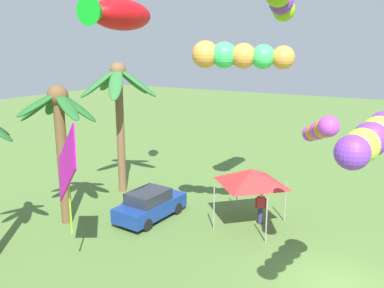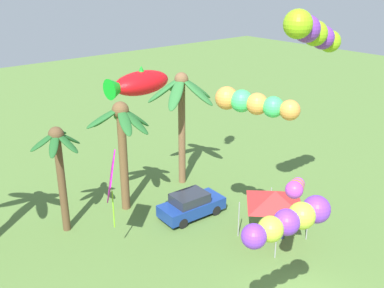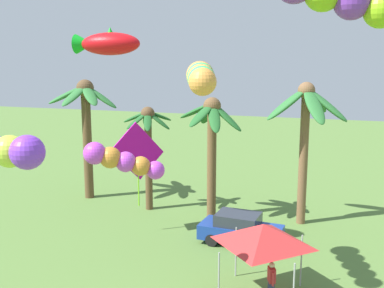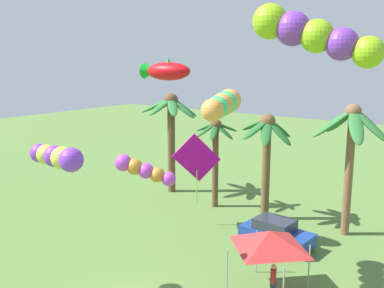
# 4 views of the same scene
# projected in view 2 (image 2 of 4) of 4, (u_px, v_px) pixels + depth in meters

# --- Properties ---
(palm_tree_0) EXTENTS (2.92, 2.69, 6.11)m
(palm_tree_0) POSITION_uv_depth(u_px,v_px,m) (59.00, 158.00, 23.70)
(palm_tree_0) COLOR brown
(palm_tree_0) RESTS_ON ground
(palm_tree_2) EXTENTS (3.92, 3.85, 6.76)m
(palm_tree_2) POSITION_uv_depth(u_px,v_px,m) (122.00, 132.00, 25.75)
(palm_tree_2) COLOR brown
(palm_tree_2) RESTS_ON ground
(palm_tree_3) EXTENTS (4.33, 4.45, 7.63)m
(palm_tree_3) POSITION_uv_depth(u_px,v_px,m) (182.00, 101.00, 28.83)
(palm_tree_3) COLOR brown
(palm_tree_3) RESTS_ON ground
(parked_car_0) EXTENTS (4.00, 1.94, 1.51)m
(parked_car_0) POSITION_uv_depth(u_px,v_px,m) (191.00, 205.00, 26.40)
(parked_car_0) COLOR navy
(parked_car_0) RESTS_ON ground
(spectator_0) EXTENTS (0.36, 0.52, 1.59)m
(spectator_0) POSITION_uv_depth(u_px,v_px,m) (283.00, 225.00, 24.22)
(spectator_0) COLOR #2D3351
(spectator_0) RESTS_ON ground
(festival_tent) EXTENTS (2.86, 2.86, 2.85)m
(festival_tent) POSITION_uv_depth(u_px,v_px,m) (275.00, 197.00, 23.63)
(festival_tent) COLOR #9E9EA3
(festival_tent) RESTS_ON ground
(kite_tube_0) EXTENTS (4.72, 1.77, 2.38)m
(kite_tube_0) POSITION_uv_depth(u_px,v_px,m) (313.00, 32.00, 21.21)
(kite_tube_0) COLOR #8BC419
(kite_tube_2) EXTENTS (2.15, 1.56, 1.23)m
(kite_tube_2) POSITION_uv_depth(u_px,v_px,m) (296.00, 187.00, 17.50)
(kite_tube_2) COLOR #C03FD7
(kite_fish_3) EXTENTS (2.97, 1.51, 1.18)m
(kite_fish_3) POSITION_uv_depth(u_px,v_px,m) (138.00, 83.00, 18.00)
(kite_fish_3) COLOR red
(kite_diamond_4) EXTENTS (1.68, 2.73, 4.37)m
(kite_diamond_4) POSITION_uv_depth(u_px,v_px,m) (111.00, 178.00, 21.87)
(kite_diamond_4) COLOR #BA0CA0
(kite_tube_5) EXTENTS (3.47, 1.25, 1.00)m
(kite_tube_5) POSITION_uv_depth(u_px,v_px,m) (290.00, 220.00, 14.26)
(kite_tube_5) COLOR #8238DD
(kite_tube_6) EXTENTS (1.99, 3.84, 1.10)m
(kite_tube_6) POSITION_uv_depth(u_px,v_px,m) (253.00, 103.00, 20.01)
(kite_tube_6) COLOR #EF9941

